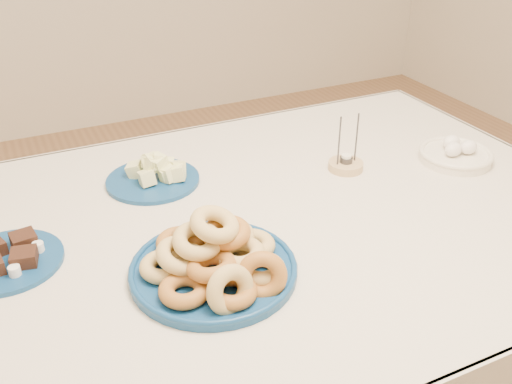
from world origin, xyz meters
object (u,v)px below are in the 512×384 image
donut_platter (215,261)px  egg_bowl (456,154)px  dining_table (247,258)px  candle_holder (346,164)px  melon_plate (156,174)px  brownie_plate (7,259)px

donut_platter → egg_bowl: donut_platter is taller
dining_table → donut_platter: 0.25m
dining_table → candle_holder: candle_holder is taller
donut_platter → egg_bowl: (0.77, 0.19, -0.02)m
dining_table → donut_platter: donut_platter is taller
melon_plate → candle_holder: 0.49m
dining_table → candle_holder: 0.38m
melon_plate → donut_platter: bearing=-90.8°
brownie_plate → melon_plate: bearing=28.6°
dining_table → candle_holder: bearing=18.8°
melon_plate → candle_holder: (0.47, -0.15, -0.01)m
dining_table → egg_bowl: bearing=2.7°
candle_holder → egg_bowl: (0.30, -0.09, 0.01)m
melon_plate → egg_bowl: size_ratio=1.42×
donut_platter → candle_holder: 0.55m
melon_plate → brownie_plate: size_ratio=1.16×
dining_table → brownie_plate: brownie_plate is taller
candle_holder → dining_table: bearing=-161.2°
dining_table → melon_plate: (-0.13, 0.26, 0.13)m
brownie_plate → candle_holder: bearing=3.8°
donut_platter → brownie_plate: size_ratio=1.33×
dining_table → brownie_plate: 0.52m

